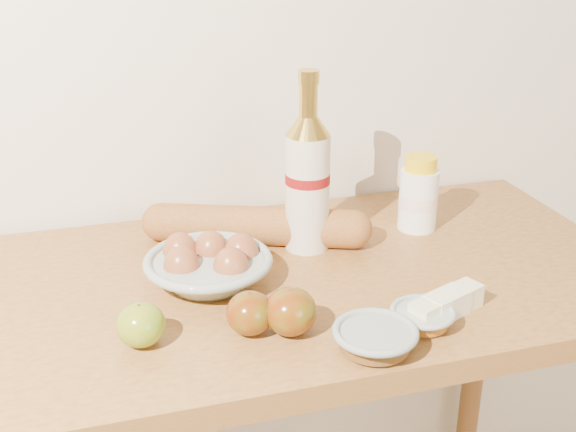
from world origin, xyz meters
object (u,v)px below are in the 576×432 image
object	(u,v)px
table	(283,339)
bourbon_bottle	(308,179)
baguette	(256,226)
egg_bowl	(209,265)
cream_bottle	(418,195)

from	to	relation	value
table	bourbon_bottle	bearing A→B (deg)	52.73
bourbon_bottle	baguette	distance (m)	0.13
egg_bowl	baguette	world-z (taller)	egg_bowl
baguette	cream_bottle	bearing A→B (deg)	17.82
baguette	egg_bowl	bearing A→B (deg)	-110.56
egg_bowl	cream_bottle	bearing A→B (deg)	13.50
cream_bottle	baguette	bearing A→B (deg)	-163.66
table	egg_bowl	world-z (taller)	egg_bowl
egg_bowl	baguette	distance (m)	0.16
egg_bowl	baguette	xyz separation A→B (m)	(0.11, 0.12, 0.00)
egg_bowl	baguette	size ratio (longest dim) A/B	0.64
table	egg_bowl	distance (m)	0.20
table	egg_bowl	xyz separation A→B (m)	(-0.12, 0.01, 0.15)
cream_bottle	egg_bowl	xyz separation A→B (m)	(-0.42, -0.10, -0.04)
table	baguette	world-z (taller)	baguette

